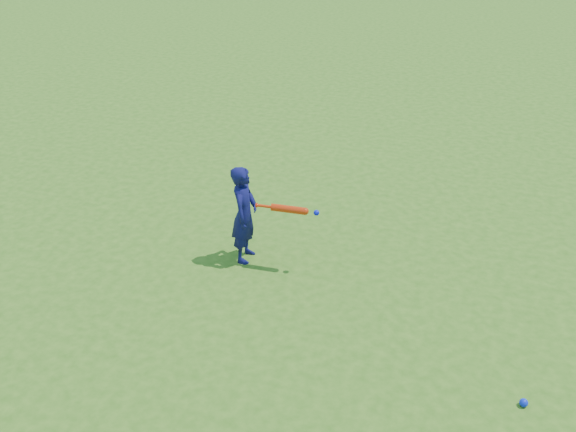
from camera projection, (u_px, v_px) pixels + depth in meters
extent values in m
plane|color=#346117|center=(215.00, 272.00, 7.11)|extent=(80.00, 80.00, 0.00)
imported|color=#0F0F4A|center=(244.00, 214.00, 7.09)|extent=(0.30, 0.43, 1.14)
sphere|color=#0D23DE|center=(524.00, 403.00, 5.35)|extent=(0.07, 0.07, 0.07)
cylinder|color=red|center=(257.00, 205.00, 6.94)|extent=(0.02, 0.05, 0.05)
cylinder|color=red|center=(264.00, 206.00, 6.92)|extent=(0.18, 0.04, 0.03)
cylinder|color=red|center=(288.00, 209.00, 6.86)|extent=(0.38, 0.10, 0.08)
sphere|color=red|center=(305.00, 211.00, 6.82)|extent=(0.08, 0.08, 0.08)
sphere|color=#0C13D3|center=(316.00, 213.00, 6.79)|extent=(0.06, 0.06, 0.06)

